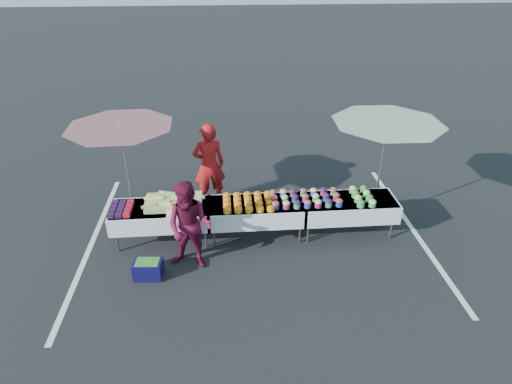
{
  "coord_description": "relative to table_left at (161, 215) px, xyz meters",
  "views": [
    {
      "loc": [
        -0.56,
        -6.94,
        4.97
      ],
      "look_at": [
        0.0,
        0.0,
        1.0
      ],
      "focal_mm": 30.0,
      "sensor_mm": 36.0,
      "label": 1
    }
  ],
  "objects": [
    {
      "name": "ground",
      "position": [
        1.8,
        0.0,
        -0.58
      ],
      "size": [
        80.0,
        80.0,
        0.0
      ],
      "primitive_type": "plane",
      "color": "black"
    },
    {
      "name": "stripe_left",
      "position": [
        -1.4,
        0.0,
        -0.58
      ],
      "size": [
        0.1,
        5.0,
        0.0
      ],
      "primitive_type": "cube",
      "color": "silver",
      "rests_on": "ground"
    },
    {
      "name": "stripe_right",
      "position": [
        5.0,
        0.0,
        -0.58
      ],
      "size": [
        0.1,
        5.0,
        0.0
      ],
      "primitive_type": "cube",
      "color": "silver",
      "rests_on": "ground"
    },
    {
      "name": "table_left",
      "position": [
        0.0,
        0.0,
        0.0
      ],
      "size": [
        1.86,
        0.81,
        0.75
      ],
      "color": "white",
      "rests_on": "ground"
    },
    {
      "name": "table_center",
      "position": [
        1.8,
        0.0,
        0.0
      ],
      "size": [
        1.86,
        0.81,
        0.75
      ],
      "color": "white",
      "rests_on": "ground"
    },
    {
      "name": "table_right",
      "position": [
        3.6,
        0.0,
        0.0
      ],
      "size": [
        1.86,
        0.81,
        0.75
      ],
      "color": "white",
      "rests_on": "ground"
    },
    {
      "name": "berry_punnets",
      "position": [
        -0.71,
        -0.06,
        0.21
      ],
      "size": [
        0.4,
        0.54,
        0.08
      ],
      "color": "black",
      "rests_on": "table_left"
    },
    {
      "name": "corn_pile",
      "position": [
        0.24,
        0.04,
        0.26
      ],
      "size": [
        1.16,
        0.57,
        0.26
      ],
      "color": "#B6D16B",
      "rests_on": "table_left"
    },
    {
      "name": "plastic_bags",
      "position": [
        0.3,
        -0.3,
        0.19
      ],
      "size": [
        0.3,
        0.25,
        0.05
      ],
      "primitive_type": "cube",
      "color": "white",
      "rests_on": "table_left"
    },
    {
      "name": "carrot_bowls",
      "position": [
        1.65,
        -0.01,
        0.22
      ],
      "size": [
        0.95,
        0.69,
        0.11
      ],
      "color": "orange",
      "rests_on": "table_center"
    },
    {
      "name": "potato_cups",
      "position": [
        2.75,
        0.0,
        0.25
      ],
      "size": [
        1.34,
        0.58,
        0.16
      ],
      "color": "#2335A4",
      "rests_on": "table_right"
    },
    {
      "name": "bean_baskets",
      "position": [
        3.86,
        -0.01,
        0.24
      ],
      "size": [
        0.36,
        0.68,
        0.15
      ],
      "color": "#269954",
      "rests_on": "table_right"
    },
    {
      "name": "vendor",
      "position": [
        0.9,
        1.36,
        0.35
      ],
      "size": [
        0.75,
        0.56,
        1.87
      ],
      "primitive_type": "imported",
      "rotation": [
        0.0,
        0.0,
        3.32
      ],
      "color": "#AC1315",
      "rests_on": "ground"
    },
    {
      "name": "customer",
      "position": [
        0.6,
        -0.81,
        0.25
      ],
      "size": [
        0.94,
        0.82,
        1.66
      ],
      "primitive_type": "imported",
      "rotation": [
        0.0,
        0.0,
        -0.27
      ],
      "color": "maroon",
      "rests_on": "ground"
    },
    {
      "name": "umbrella_left",
      "position": [
        -0.7,
        0.8,
        1.32
      ],
      "size": [
        2.66,
        2.66,
        2.1
      ],
      "rotation": [
        0.0,
        0.0,
        -0.36
      ],
      "color": "black",
      "rests_on": "ground"
    },
    {
      "name": "umbrella_right",
      "position": [
        4.3,
        0.4,
        1.39
      ],
      "size": [
        2.82,
        2.82,
        2.18
      ],
      "rotation": [
        0.0,
        0.0,
        -0.42
      ],
      "color": "black",
      "rests_on": "ground"
    },
    {
      "name": "storage_bin",
      "position": [
        -0.15,
        -1.05,
        -0.42
      ],
      "size": [
        0.51,
        0.39,
        0.31
      ],
      "rotation": [
        0.0,
        0.0,
        -0.08
      ],
      "color": "#0D0C3C",
      "rests_on": "ground"
    }
  ]
}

